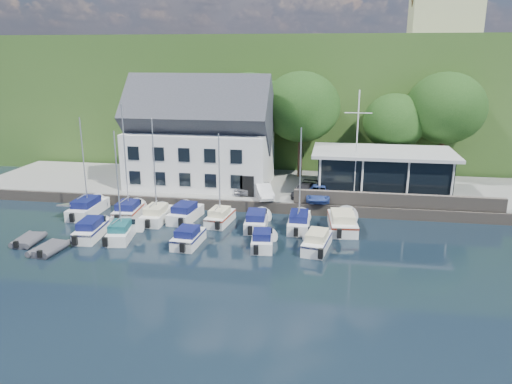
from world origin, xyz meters
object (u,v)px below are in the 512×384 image
car_white (263,191)px  boat_r1_2 (155,172)px  boat_r1_7 (342,220)px  harbor_building (200,142)px  boat_r2_0 (92,228)px  boat_r2_2 (188,236)px  boat_r2_3 (262,239)px  car_dgrey (304,190)px  boat_r2_4 (317,240)px  boat_r1_5 (257,219)px  boat_r1_6 (300,177)px  dinghy_1 (49,248)px  flagpole (357,146)px  dinghy_0 (28,239)px  boat_r1_3 (185,212)px  boat_r1_4 (219,175)px  boat_r2_1 (118,185)px  boat_r1_1 (126,167)px  club_pavilion (382,172)px  car_silver (244,186)px  car_blue (319,192)px  boat_r1_0 (84,162)px

car_white → boat_r1_2: 10.35m
boat_r1_7 → harbor_building: bearing=143.2°
boat_r2_0 → boat_r2_2: bearing=-7.8°
car_white → boat_r2_3: bearing=-101.5°
car_dgrey → boat_r2_3: size_ratio=0.86×
boat_r2_4 → car_white: bearing=129.1°
boat_r1_5 → boat_r1_6: (3.50, 0.40, 3.61)m
boat_r2_4 → dinghy_1: size_ratio=1.85×
flagpole → dinghy_0: (-24.70, -12.40, -5.63)m
boat_r1_3 → boat_r1_4: 4.76m
boat_r1_3 → boat_r2_1: size_ratio=0.68×
car_dgrey → boat_r2_0: (-15.98, -10.79, -0.83)m
boat_r1_1 → car_dgrey: bearing=17.0°
harbor_building → boat_r1_2: 9.46m
car_white → boat_r1_2: size_ratio=0.45×
boat_r1_4 → boat_r2_4: (8.39, -4.51, -3.52)m
club_pavilion → boat_r1_3: size_ratio=2.23×
car_silver → boat_r2_3: car_silver is taller
boat_r1_5 → dinghy_1: (-14.09, -7.75, -0.36)m
club_pavilion → boat_r1_4: size_ratio=1.55×
boat_r1_1 → dinghy_1: boat_r1_1 is taller
car_blue → boat_r1_4: size_ratio=0.47×
boat_r1_0 → boat_r2_4: (20.68, -5.01, -4.05)m
boat_r1_7 → boat_r1_3: bearing=173.9°
flagpole → boat_r1_4: flagpole is taller
car_dgrey → boat_r2_2: 13.81m
boat_r2_0 → boat_r2_1: 4.35m
flagpole → boat_r2_0: flagpole is taller
car_blue → club_pavilion: bearing=30.9°
boat_r2_4 → car_dgrey: bearing=108.3°
flagpole → boat_r2_2: flagpole is taller
boat_r2_4 → boat_r1_4: bearing=161.1°
boat_r1_5 → boat_r1_7: 7.08m
car_silver → boat_r2_4: car_silver is taller
boat_r1_1 → boat_r1_2: size_ratio=1.04×
car_white → boat_r2_1: boat_r2_1 is taller
boat_r1_2 → boat_r2_4: size_ratio=1.55×
car_dgrey → dinghy_0: size_ratio=1.37×
car_blue → boat_r1_1: boat_r1_1 is taller
boat_r1_6 → boat_r2_3: 6.43m
boat_r1_3 → boat_r2_0: same height
boat_r1_1 → boat_r1_6: 15.05m
dinghy_1 → flagpole: bearing=38.4°
boat_r1_1 → boat_r2_4: bearing=-20.2°
flagpole → dinghy_0: 28.21m
boat_r1_0 → boat_r1_6: size_ratio=1.11×
boat_r1_3 → boat_r1_0: bearing=-173.2°
boat_r2_1 → boat_r2_4: 15.58m
dinghy_0 → boat_r1_2: bearing=36.0°
car_dgrey → boat_r2_3: 11.18m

